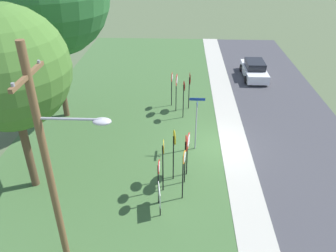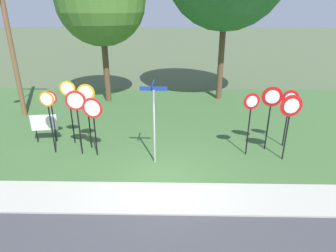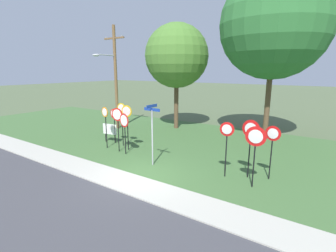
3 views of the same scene
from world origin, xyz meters
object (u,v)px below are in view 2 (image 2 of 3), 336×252
stop_sign_near_left (87,103)px  oak_tree_left (101,0)px  stop_sign_center_tall (51,106)px  stop_sign_near_right (93,114)px  utility_pole (6,31)px  yield_sign_near_right (289,105)px  notice_board (44,124)px  stop_sign_far_center (77,109)px  yield_sign_far_left (290,112)px  stop_sign_far_left (48,110)px  yield_sign_near_left (251,110)px  stop_sign_far_right (69,100)px  yield_sign_far_right (271,103)px  street_name_post (154,116)px

stop_sign_near_left → oak_tree_left: (-0.68, 6.64, 3.85)m
stop_sign_center_tall → oak_tree_left: 7.42m
stop_sign_near_right → utility_pole: size_ratio=0.29×
yield_sign_near_right → notice_board: bearing=-175.5°
stop_sign_center_tall → oak_tree_left: oak_tree_left is taller
stop_sign_far_center → yield_sign_far_left: stop_sign_far_center is taller
stop_sign_far_left → yield_sign_near_left: 7.72m
stop_sign_far_right → yield_sign_far_left: (8.55, -1.28, -0.01)m
yield_sign_near_right → yield_sign_far_right: bearing=-153.1°
stop_sign_far_center → stop_sign_far_left: bearing=169.5°
stop_sign_far_right → yield_sign_near_right: 8.96m
stop_sign_far_center → yield_sign_near_right: 8.39m
yield_sign_far_right → utility_pole: (-11.96, 3.69, 2.42)m
stop_sign_center_tall → yield_sign_far_left: (9.40, -1.43, 0.31)m
stop_sign_far_center → stop_sign_far_right: bearing=116.2°
stop_sign_center_tall → stop_sign_far_right: bearing=-7.9°
yield_sign_near_left → street_name_post: (-3.62, -0.67, -0.03)m
stop_sign_near_right → notice_board: bearing=164.5°
stop_sign_far_center → yield_sign_far_right: yield_sign_far_right is taller
stop_sign_far_center → oak_tree_left: oak_tree_left is taller
street_name_post → yield_sign_near_left: bearing=11.4°
stop_sign_far_center → street_name_post: (2.97, -0.56, -0.08)m
stop_sign_far_right → yield_sign_far_left: 8.64m
stop_sign_far_left → utility_pole: 5.94m
stop_sign_far_right → notice_board: 1.70m
stop_sign_far_center → yield_sign_far_left: size_ratio=1.01×
stop_sign_near_left → oak_tree_left: size_ratio=0.33×
stop_sign_far_center → yield_sign_far_left: (7.93, -0.28, 0.03)m
street_name_post → oak_tree_left: (-3.42, 7.76, 3.99)m
stop_sign_far_center → notice_board: 2.45m
stop_sign_far_left → street_name_post: 4.15m
yield_sign_near_right → oak_tree_left: bearing=150.1°
stop_sign_near_left → utility_pole: size_ratio=0.34×
stop_sign_far_right → yield_sign_near_right: size_ratio=1.13×
yield_sign_far_right → utility_pole: utility_pole is taller
stop_sign_near_right → stop_sign_far_center: (-0.63, 0.11, 0.18)m
stop_sign_far_left → utility_pole: (-3.34, 4.17, 2.59)m
stop_sign_near_left → notice_board: size_ratio=2.19×
yield_sign_near_left → yield_sign_near_right: size_ratio=1.04×
stop_sign_far_center → yield_sign_near_right: bearing=0.7°
stop_sign_near_right → stop_sign_far_center: 0.67m
yield_sign_far_left → stop_sign_near_left: bearing=169.6°
notice_board → stop_sign_near_right: bearing=-34.2°
stop_sign_center_tall → oak_tree_left: bearing=82.4°
stop_sign_near_left → stop_sign_far_left: 1.45m
stop_sign_near_left → utility_pole: bearing=131.4°
yield_sign_near_right → street_name_post: street_name_post is taller
stop_sign_far_right → utility_pole: bearing=136.1°
yield_sign_far_left → street_name_post: bearing=179.1°
stop_sign_far_right → utility_pole: utility_pole is taller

